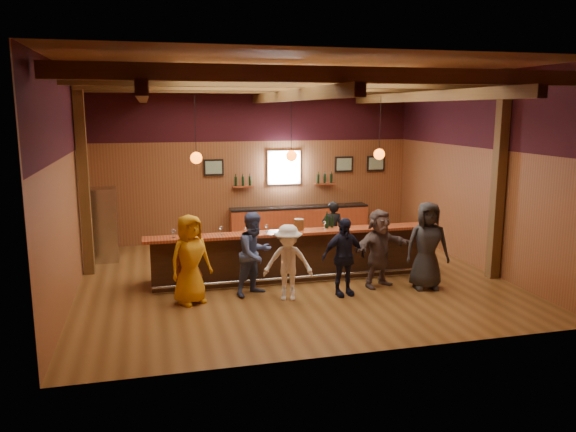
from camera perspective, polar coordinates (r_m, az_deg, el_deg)
The scene contains 27 objects.
room at distance 11.96m, azimuth 0.29°, elevation 8.59°, with size 9.04×9.00×4.52m.
bar_counter at distance 12.45m, azimuth 0.24°, elevation -3.87°, with size 6.30×1.07×1.11m.
back_bar_cabinet at distance 16.12m, azimuth 1.17°, elevation -0.66°, with size 4.00×0.52×0.95m.
window at distance 16.00m, azimuth -0.41°, elevation 4.96°, with size 0.95×0.09×0.95m.
framed_pictures at distance 16.22m, azimuth 2.59°, elevation 5.20°, with size 5.35×0.05×0.45m.
wine_shelves at distance 15.99m, azimuth -0.35°, elevation 3.40°, with size 3.00×0.18×0.30m.
pendant_lights at distance 11.94m, azimuth 0.35°, elevation 6.15°, with size 4.24×0.24×1.37m.
stainless_fridge at distance 14.43m, azimuth -18.32°, elevation -0.85°, with size 0.70×0.70×1.80m, color silver.
customer_orange at distance 10.85m, azimuth -9.91°, elevation -4.36°, with size 0.85×0.55×1.73m, color orange.
customer_redvest at distance 10.93m, azimuth -10.06°, elevation -4.80°, with size 0.56×0.37×1.53m, color maroon.
customer_denim at distance 11.21m, azimuth -3.40°, elevation -3.85°, with size 0.82×0.64×1.69m, color #435286.
customer_white at distance 10.91m, azimuth 0.01°, elevation -4.75°, with size 0.97×0.56×1.50m, color white.
customer_navy at distance 11.22m, azimuth 5.65°, elevation -4.16°, with size 0.92×0.38×1.58m, color black.
customer_brown at distance 11.87m, azimuth 9.23°, elevation -3.23°, with size 1.53×0.49×1.65m, color #5F4D4C.
customer_dark at distance 11.91m, azimuth 13.96°, elevation -2.93°, with size 0.89×0.58×1.82m, color #27272A.
bartender at distance 13.86m, azimuth 4.53°, elevation -1.50°, with size 0.53×0.35×1.46m, color black.
ice_bucket at distance 12.11m, azimuth 1.13°, elevation -0.86°, with size 0.22×0.22×0.24m, color olive.
bottle_a at distance 12.30m, azimuth 3.97°, elevation -0.57°, with size 0.08×0.08×0.37m.
bottle_b at distance 12.39m, azimuth 4.49°, elevation -0.61°, with size 0.07×0.07×0.31m.
glass_a at distance 11.58m, azimuth -11.57°, elevation -1.53°, with size 0.08×0.08×0.19m.
glass_b at distance 11.66m, azimuth -8.99°, elevation -1.33°, with size 0.09×0.09×0.20m.
glass_c at distance 11.73m, azimuth -6.79°, elevation -1.26°, with size 0.08×0.08×0.18m.
glass_d at distance 11.67m, azimuth -4.29°, elevation -1.30°, with size 0.08×0.08×0.17m.
glass_e at distance 11.90m, azimuth -2.21°, elevation -1.08°, with size 0.07×0.07×0.16m.
glass_f at distance 12.18m, azimuth 3.70°, elevation -0.74°, with size 0.08×0.08×0.19m.
glass_g at distance 12.41m, azimuth 5.80°, elevation -0.58°, with size 0.08×0.08×0.18m.
glass_h at distance 12.70m, azimuth 9.46°, elevation -0.45°, with size 0.08×0.08×0.17m.
Camera 1 is at (-2.98, -11.52, 3.66)m, focal length 35.00 mm.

